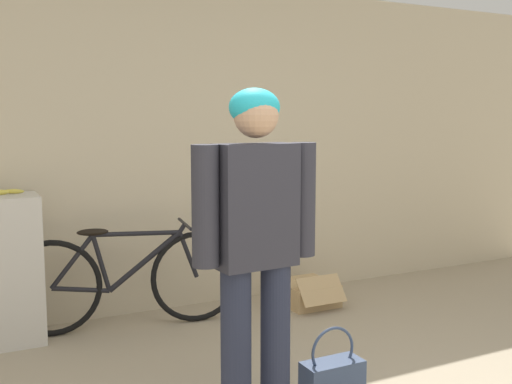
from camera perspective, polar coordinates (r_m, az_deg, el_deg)
The scene contains 5 objects.
wall_back at distance 4.81m, azimuth -8.15°, elevation 4.22°, with size 8.00×0.07×2.60m.
person at distance 2.93m, azimuth -0.01°, elevation -3.93°, with size 0.66×0.24×1.67m.
bicycle at distance 4.49m, azimuth -12.24°, elevation -8.10°, with size 1.71×0.46×0.77m.
handbag at distance 3.40m, azimuth 7.28°, elevation -17.30°, with size 0.34×0.16×0.43m.
cardboard_box at distance 5.05m, azimuth 4.87°, elevation -9.54°, with size 0.41×0.53×0.27m.
Camera 1 is at (-1.53, -1.69, 1.53)m, focal length 42.00 mm.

